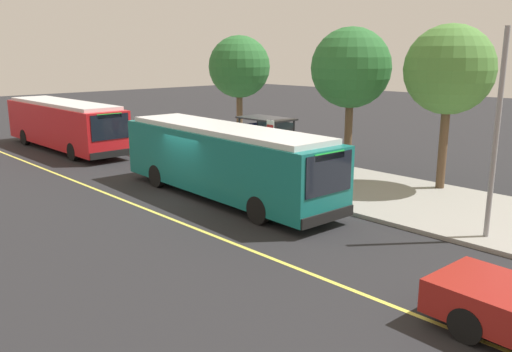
{
  "coord_description": "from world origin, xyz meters",
  "views": [
    {
      "loc": [
        17.16,
        -12.23,
        5.76
      ],
      "look_at": [
        3.19,
        0.94,
        1.26
      ],
      "focal_mm": 36.71,
      "sensor_mm": 36.0,
      "label": 1
    }
  ],
  "objects_px": {
    "transit_bus_second": "(64,123)",
    "route_sign_post": "(270,142)",
    "waiting_bench": "(264,156)",
    "pedestrian_commuter": "(220,149)",
    "transit_bus_main": "(224,159)"
  },
  "relations": [
    {
      "from": "transit_bus_second",
      "to": "route_sign_post",
      "type": "distance_m",
      "value": 15.2
    },
    {
      "from": "waiting_bench",
      "to": "route_sign_post",
      "type": "height_order",
      "value": "route_sign_post"
    },
    {
      "from": "route_sign_post",
      "to": "pedestrian_commuter",
      "type": "height_order",
      "value": "route_sign_post"
    },
    {
      "from": "waiting_bench",
      "to": "route_sign_post",
      "type": "relative_size",
      "value": 0.57
    },
    {
      "from": "transit_bus_main",
      "to": "waiting_bench",
      "type": "distance_m",
      "value": 6.13
    },
    {
      "from": "transit_bus_second",
      "to": "waiting_bench",
      "type": "distance_m",
      "value": 13.21
    },
    {
      "from": "transit_bus_main",
      "to": "transit_bus_second",
      "type": "bearing_deg",
      "value": -179.97
    },
    {
      "from": "transit_bus_second",
      "to": "pedestrian_commuter",
      "type": "xyz_separation_m",
      "value": [
        11.06,
        3.15,
        -0.5
      ]
    },
    {
      "from": "waiting_bench",
      "to": "route_sign_post",
      "type": "distance_m",
      "value": 3.95
    },
    {
      "from": "transit_bus_main",
      "to": "waiting_bench",
      "type": "relative_size",
      "value": 7.1
    },
    {
      "from": "route_sign_post",
      "to": "pedestrian_commuter",
      "type": "bearing_deg",
      "value": 175.44
    },
    {
      "from": "route_sign_post",
      "to": "transit_bus_second",
      "type": "bearing_deg",
      "value": -169.25
    },
    {
      "from": "transit_bus_second",
      "to": "pedestrian_commuter",
      "type": "height_order",
      "value": "transit_bus_second"
    },
    {
      "from": "pedestrian_commuter",
      "to": "transit_bus_second",
      "type": "bearing_deg",
      "value": -164.12
    },
    {
      "from": "transit_bus_main",
      "to": "route_sign_post",
      "type": "relative_size",
      "value": 4.06
    }
  ]
}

